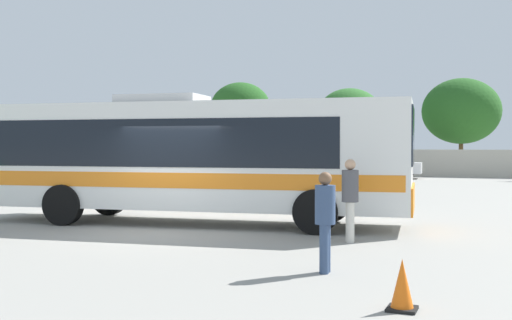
% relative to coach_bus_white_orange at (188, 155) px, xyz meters
% --- Properties ---
extents(ground_plane, '(300.00, 300.00, 0.00)m').
position_rel_coach_bus_white_orange_xyz_m(ground_plane, '(0.20, 8.19, -1.79)').
color(ground_plane, gray).
extents(perimeter_wall, '(80.00, 0.30, 1.76)m').
position_rel_coach_bus_white_orange_xyz_m(perimeter_wall, '(0.20, 27.76, -0.91)').
color(perimeter_wall, '#B2AD9E').
rests_on(perimeter_wall, ground_plane).
extents(coach_bus_white_orange, '(11.37, 3.88, 3.35)m').
position_rel_coach_bus_white_orange_xyz_m(coach_bus_white_orange, '(0.00, 0.00, 0.00)').
color(coach_bus_white_orange, white).
rests_on(coach_bus_white_orange, ground_plane).
extents(attendant_by_bus_door, '(0.46, 0.46, 1.75)m').
position_rel_coach_bus_white_orange_xyz_m(attendant_by_bus_door, '(4.68, -1.61, -0.80)').
color(attendant_by_bus_door, silver).
rests_on(attendant_by_bus_door, ground_plane).
extents(passenger_waiting_on_apron, '(0.34, 0.34, 1.61)m').
position_rel_coach_bus_white_orange_xyz_m(passenger_waiting_on_apron, '(5.06, -4.90, -0.88)').
color(passenger_waiting_on_apron, '#33476B').
rests_on(passenger_waiting_on_apron, ground_plane).
extents(parked_car_leftmost_black, '(4.11, 2.18, 1.43)m').
position_rel_coach_bus_white_orange_xyz_m(parked_car_leftmost_black, '(-11.29, 23.75, -1.03)').
color(parked_car_leftmost_black, black).
rests_on(parked_car_leftmost_black, ground_plane).
extents(parked_car_second_maroon, '(4.51, 2.25, 1.49)m').
position_rel_coach_bus_white_orange_xyz_m(parked_car_second_maroon, '(-6.00, 24.53, -1.00)').
color(parked_car_second_maroon, maroon).
rests_on(parked_car_second_maroon, ground_plane).
extents(parked_car_third_white, '(4.48, 2.24, 1.53)m').
position_rel_coach_bus_white_orange_xyz_m(parked_car_third_white, '(0.77, 24.39, -0.99)').
color(parked_car_third_white, silver).
rests_on(parked_car_third_white, ground_plane).
extents(roadside_tree_left, '(4.66, 4.66, 6.89)m').
position_rel_coach_bus_white_orange_xyz_m(roadside_tree_left, '(-11.51, 30.22, 3.11)').
color(roadside_tree_left, brown).
rests_on(roadside_tree_left, ground_plane).
extents(roadside_tree_midleft, '(4.94, 4.94, 6.31)m').
position_rel_coach_bus_white_orange_xyz_m(roadside_tree_midleft, '(-3.36, 31.97, 2.41)').
color(roadside_tree_midleft, brown).
rests_on(roadside_tree_midleft, ground_plane).
extents(roadside_tree_midright, '(5.72, 5.72, 7.00)m').
position_rel_coach_bus_white_orange_xyz_m(roadside_tree_midright, '(4.48, 34.46, 2.77)').
color(roadside_tree_midright, brown).
rests_on(roadside_tree_midright, ground_plane).
extents(traffic_cone_on_apron, '(0.36, 0.36, 0.64)m').
position_rel_coach_bus_white_orange_xyz_m(traffic_cone_on_apron, '(6.56, -6.75, -1.48)').
color(traffic_cone_on_apron, black).
rests_on(traffic_cone_on_apron, ground_plane).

